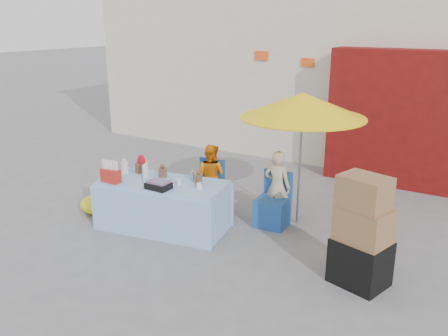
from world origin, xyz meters
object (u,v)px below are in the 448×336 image
Objects in this scene: vendor_orange at (211,176)px; umbrella at (303,106)px; chair_left at (206,195)px; chair_right at (273,210)px; market_table at (163,204)px; vendor_beige at (277,187)px; box_stack at (362,236)px.

umbrella is at bearing -177.74° from vendor_orange.
chair_left is 1.25m from chair_right.
umbrella is (1.71, 1.26, 1.50)m from market_table.
market_table is at bearing 35.14° from vendor_beige.
vendor_orange is at bearing -3.26° from vendor_beige.
market_table reaches higher than chair_right.
box_stack is (2.92, -1.01, 0.39)m from chair_left.
market_table is 1.52× the size of box_stack.
vendor_beige is 0.85× the size of box_stack.
market_table is 1.01× the size of umbrella.
box_stack is (2.92, -1.15, 0.08)m from vendor_orange.
chair_right is 0.37m from vendor_beige.
chair_right is at bearing -3.26° from chair_left.
umbrella is (0.30, 0.28, 1.64)m from chair_right.
chair_right is 1.69m from umbrella.
box_stack reaches higher than market_table.
chair_right is (1.40, 0.98, -0.14)m from market_table.
umbrella is 2.26m from box_stack.
box_stack is at bearing -22.38° from chair_left.
market_table is 1.72m from chair_right.
market_table reaches higher than chair_left.
chair_right is 0.71× the size of vendor_beige.
vendor_orange is at bearing 158.56° from box_stack.
vendor_orange is (-1.25, 0.13, 0.30)m from chair_right.
chair_right is (1.25, 0.00, 0.00)m from chair_left.
chair_left is 0.61× the size of box_stack.
box_stack reaches higher than chair_right.
vendor_orange is at bearing -174.47° from umbrella.
box_stack reaches higher than chair_left.
vendor_beige is at bearing 145.54° from box_stack.
chair_right is 1.29m from vendor_orange.
vendor_orange is (0.00, 0.13, 0.30)m from chair_left.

